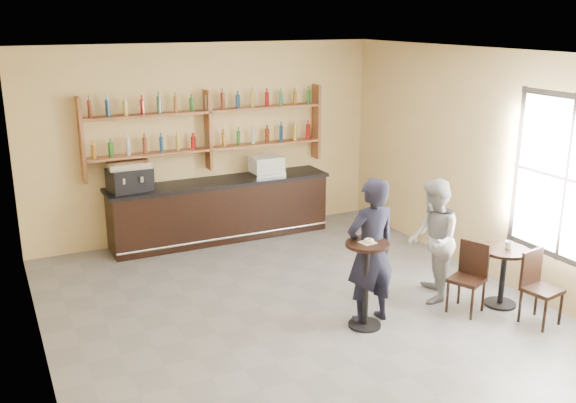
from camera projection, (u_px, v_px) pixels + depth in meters
name	position (u px, v px, depth m)	size (l,w,h in m)	color
floor	(301.00, 315.00, 8.05)	(7.00, 7.00, 0.00)	slate
ceiling	(303.00, 54.00, 7.15)	(7.00, 7.00, 0.00)	white
wall_back	(206.00, 142.00, 10.62)	(7.00, 7.00, 0.00)	#D7B87A
wall_front	(525.00, 310.00, 4.57)	(7.00, 7.00, 0.00)	#D7B87A
wall_left	(33.00, 228.00, 6.34)	(7.00, 7.00, 0.00)	#D7B87A
wall_right	(495.00, 167.00, 8.85)	(7.00, 7.00, 0.00)	#D7B87A
window_pane	(566.00, 179.00, 7.79)	(2.00, 2.00, 0.00)	white
window_frame	(566.00, 179.00, 7.78)	(0.04, 1.70, 2.10)	black
shelf_unit	(208.00, 130.00, 10.45)	(4.00, 0.26, 1.40)	brown
liquor_bottles	(208.00, 120.00, 10.40)	(3.68, 0.10, 1.00)	#8C5919
bar_counter	(220.00, 210.00, 10.66)	(3.71, 0.72, 1.01)	black
espresso_machine	(130.00, 176.00, 9.85)	(0.64, 0.41, 0.45)	black
pastry_case	(266.00, 166.00, 10.83)	(0.53, 0.43, 0.32)	silver
pedestal_table	(366.00, 285.00, 7.62)	(0.52, 0.52, 1.07)	black
napkin	(368.00, 242.00, 7.47)	(0.17, 0.17, 0.00)	white
donut	(369.00, 241.00, 7.45)	(0.12, 0.12, 0.04)	#C88549
cup_pedestal	(373.00, 234.00, 7.60)	(0.13, 0.13, 0.10)	white
man_main	(371.00, 251.00, 7.66)	(0.66, 0.43, 1.81)	black
cafe_table	(503.00, 277.00, 8.22)	(0.61, 0.61, 0.77)	black
cup_cafe	(509.00, 245.00, 8.12)	(0.10, 0.10, 0.10)	white
chair_west	(467.00, 279.00, 8.02)	(0.39, 0.39, 0.89)	black
chair_south	(542.00, 289.00, 7.71)	(0.39, 0.39, 0.90)	black
patron_second	(433.00, 241.00, 8.31)	(0.79, 0.61, 1.62)	gray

